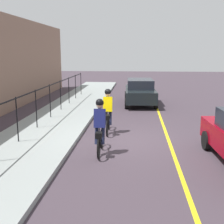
# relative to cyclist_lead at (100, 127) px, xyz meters

# --- Properties ---
(ground_plane) EXTENTS (80.00, 80.00, 0.00)m
(ground_plane) POSITION_rel_cyclist_lead_xyz_m (1.61, -0.79, -0.91)
(ground_plane) COLOR #3F343D
(lane_line_centre) EXTENTS (36.00, 0.12, 0.01)m
(lane_line_centre) POSITION_rel_cyclist_lead_xyz_m (1.61, -2.39, -0.91)
(lane_line_centre) COLOR yellow
(lane_line_centre) RESTS_ON ground
(sidewalk) EXTENTS (40.00, 3.20, 0.15)m
(sidewalk) POSITION_rel_cyclist_lead_xyz_m (1.61, 2.61, -0.84)
(sidewalk) COLOR gray
(sidewalk) RESTS_ON ground
(iron_fence) EXTENTS (19.79, 0.04, 1.60)m
(iron_fence) POSITION_rel_cyclist_lead_xyz_m (2.61, 3.01, 0.44)
(iron_fence) COLOR black
(iron_fence) RESTS_ON sidewalk
(cyclist_lead) EXTENTS (1.71, 0.37, 1.83)m
(cyclist_lead) POSITION_rel_cyclist_lead_xyz_m (0.00, 0.00, 0.00)
(cyclist_lead) COLOR black
(cyclist_lead) RESTS_ON ground
(cyclist_follow) EXTENTS (1.71, 0.37, 1.83)m
(cyclist_follow) POSITION_rel_cyclist_lead_xyz_m (2.54, -0.01, 0.00)
(cyclist_follow) COLOR black
(cyclist_follow) RESTS_ON ground
(parked_sedan_rear) EXTENTS (4.47, 2.06, 1.58)m
(parked_sedan_rear) POSITION_rel_cyclist_lead_xyz_m (9.40, -1.38, -0.09)
(parked_sedan_rear) COLOR black
(parked_sedan_rear) RESTS_ON ground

